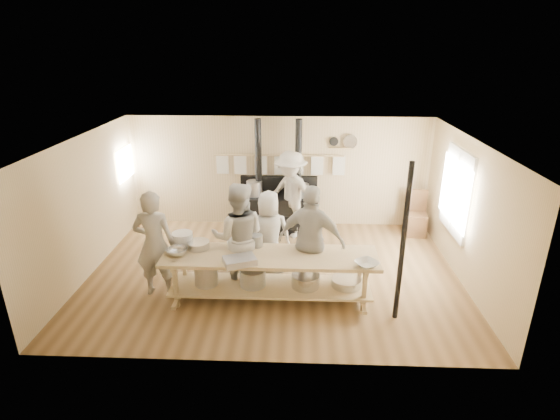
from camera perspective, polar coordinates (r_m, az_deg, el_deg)
The scene contains 24 objects.
ground at distance 8.50m, azimuth -0.86°, elevation -8.23°, with size 7.00×7.00×0.00m, color brown.
room_shell at distance 7.83m, azimuth -0.93°, elevation 2.16°, with size 7.00×7.00×7.00m.
window_right at distance 8.96m, azimuth 22.08°, elevation 2.21°, with size 0.09×1.50×1.65m.
left_opening at distance 10.49m, azimuth -19.54°, elevation 5.75°, with size 0.00×0.90×0.90m.
stove at distance 10.20m, azimuth -0.25°, elevation 0.19°, with size 1.90×0.75×2.60m.
towel_rail at distance 10.15m, azimuth -0.15°, elevation 6.24°, with size 3.00×0.04×0.47m.
back_wall_shelf at distance 10.12m, azimuth 8.27°, elevation 8.58°, with size 0.63×0.14×0.32m.
prep_table at distance 7.47m, azimuth -1.34°, elevation -8.14°, with size 3.60×0.90×0.85m.
support_post at distance 6.89m, azimuth 15.76°, elevation -4.38°, with size 0.08×0.08×2.60m, color black.
cook_far_left at distance 7.74m, azimuth -16.07°, elevation -4.30°, with size 0.70×0.46×1.91m, color #ABA498.
cook_left at distance 7.65m, azimuth -5.42°, elevation -3.55°, with size 0.96×0.75×1.98m, color #ABA498.
cook_center at distance 8.13m, azimuth -1.45°, elevation -3.15°, with size 0.81×0.53×1.65m, color #ABA498.
cook_right at distance 7.48m, azimuth 4.14°, elevation -4.08°, with size 1.16×0.48×1.98m, color #ABA498.
cook_by_window at distance 9.71m, azimuth 1.40°, elevation 2.00°, with size 1.27×0.73×1.97m, color #ABA498.
chair at distance 10.49m, azimuth 17.22°, elevation -1.48°, with size 0.54×0.54×1.02m.
bowl_white_a at distance 7.64m, azimuth -5.61°, elevation -4.36°, with size 0.36×0.36×0.09m, color silver.
bowl_steel_a at distance 7.50m, azimuth -13.29°, elevation -5.32°, with size 0.35×0.35×0.11m, color silver.
bowl_white_b at distance 7.07m, azimuth 11.25°, elevation -6.93°, with size 0.35×0.35×0.09m, color silver.
bowl_steel_b at distance 7.57m, azimuth 3.66°, elevation -4.51°, with size 0.32×0.32×0.10m, color silver.
roasting_pan at distance 7.04m, azimuth -5.28°, elevation -6.62°, with size 0.50×0.33×0.11m, color #B2B2B7.
mixing_bowl_large at distance 7.65m, azimuth -10.61°, elevation -4.49°, with size 0.39×0.39×0.12m, color silver.
bucket_galv at distance 7.58m, azimuth -3.12°, elevation -4.02°, with size 0.22×0.22×0.21m, color gray.
deep_bowl_enamel at distance 7.80m, azimuth -12.61°, elevation -3.69°, with size 0.36×0.36×0.23m, color silver.
pitcher at distance 7.59m, azimuth -3.97°, elevation -4.00°, with size 0.13×0.13×0.21m, color silver.
Camera 1 is at (0.44, -7.39, 4.18)m, focal length 28.00 mm.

